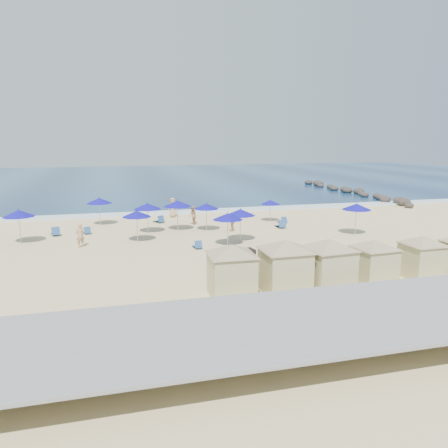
{
  "coord_description": "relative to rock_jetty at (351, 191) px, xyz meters",
  "views": [
    {
      "loc": [
        -8.3,
        -28.42,
        7.47
      ],
      "look_at": [
        0.04,
        3.0,
        1.09
      ],
      "focal_mm": 35.0,
      "sensor_mm": 36.0,
      "label": 1
    }
  ],
  "objects": [
    {
      "name": "trash_bin",
      "position": [
        -24.31,
        -28.7,
        0.05
      ],
      "size": [
        0.94,
        0.94,
        0.83
      ],
      "primitive_type": "cube",
      "rotation": [
        0.0,
        0.0,
        0.14
      ],
      "color": "black",
      "rests_on": "ground"
    },
    {
      "name": "surf_line",
      "position": [
        -24.01,
        -9.4,
        -0.32
      ],
      "size": [
        160.0,
        2.5,
        0.08
      ],
      "primitive_type": "cube",
      "color": "white",
      "rests_on": "ground"
    },
    {
      "name": "umbrella_2",
      "position": [
        -30.44,
        -21.5,
        1.73
      ],
      "size": [
        2.12,
        2.12,
        2.41
      ],
      "color": "#A5A8AD",
      "rests_on": "ground"
    },
    {
      "name": "ocean",
      "position": [
        -24.01,
        30.1,
        -0.33
      ],
      "size": [
        160.0,
        80.0,
        0.06
      ],
      "primitive_type": "cube",
      "color": "navy",
      "rests_on": "ground"
    },
    {
      "name": "cabana_1",
      "position": [
        -24.14,
        -34.21,
        1.31
      ],
      "size": [
        4.64,
        4.64,
        2.91
      ],
      "color": "#C9BE8A",
      "rests_on": "ground"
    },
    {
      "name": "cabana_3",
      "position": [
        -19.06,
        -34.05,
        1.1
      ],
      "size": [
        4.06,
        4.06,
        2.55
      ],
      "color": "#C9BE8A",
      "rests_on": "ground"
    },
    {
      "name": "umbrella_0",
      "position": [
        -38.64,
        -19.85,
        1.85
      ],
      "size": [
        2.24,
        2.24,
        2.55
      ],
      "color": "#A5A8AD",
      "rests_on": "ground"
    },
    {
      "name": "cabana_4",
      "position": [
        -16.01,
        -33.94,
        1.09
      ],
      "size": [
        4.05,
        4.05,
        2.54
      ],
      "color": "#C9BE8A",
      "rests_on": "ground"
    },
    {
      "name": "umbrella_9",
      "position": [
        -13.66,
        -23.45,
        1.88
      ],
      "size": [
        2.27,
        2.27,
        2.59
      ],
      "color": "#A5A8AD",
      "rests_on": "ground"
    },
    {
      "name": "beach_chair_2",
      "position": [
        -28.04,
        -14.41,
        -0.12
      ],
      "size": [
        1.02,
        1.39,
        0.7
      ],
      "color": "navy",
      "rests_on": "ground"
    },
    {
      "name": "cabana_2",
      "position": [
        -21.86,
        -34.36,
        1.28
      ],
      "size": [
        4.54,
        4.54,
        2.86
      ],
      "color": "#C9BE8A",
      "rests_on": "ground"
    },
    {
      "name": "umbrella_7",
      "position": [
        -23.1,
        -23.29,
        1.83
      ],
      "size": [
        2.22,
        2.22,
        2.52
      ],
      "color": "#A5A8AD",
      "rests_on": "ground"
    },
    {
      "name": "beach_chair_5",
      "position": [
        -17.37,
        -17.54,
        -0.14
      ],
      "size": [
        0.63,
        1.2,
        0.63
      ],
      "color": "navy",
      "rests_on": "ground"
    },
    {
      "name": "beachgoer_3",
      "position": [
        -26.44,
        -11.9,
        0.58
      ],
      "size": [
        1.09,
        0.95,
        1.89
      ],
      "primitive_type": "imported",
      "rotation": [
        0.0,
        0.0,
        5.82
      ],
      "color": "tan",
      "rests_on": "ground"
    },
    {
      "name": "rock_jetty",
      "position": [
        0.0,
        0.0,
        0.0
      ],
      "size": [
        2.56,
        26.66,
        0.96
      ],
      "color": "#292422",
      "rests_on": "ground"
    },
    {
      "name": "umbrella_5",
      "position": [
        -24.36,
        -24.4,
        1.76
      ],
      "size": [
        2.15,
        2.15,
        2.45
      ],
      "color": "#A5A8AD",
      "rests_on": "ground"
    },
    {
      "name": "seawall",
      "position": [
        -24.01,
        -38.4,
        0.29
      ],
      "size": [
        160.0,
        6.1,
        1.22
      ],
      "color": "gray",
      "rests_on": "ground"
    },
    {
      "name": "beach_chair_1",
      "position": [
        -34.17,
        -17.67,
        -0.15
      ],
      "size": [
        0.7,
        1.2,
        0.62
      ],
      "color": "navy",
      "rests_on": "ground"
    },
    {
      "name": "cabana_0",
      "position": [
        -26.82,
        -34.07,
        1.25
      ],
      "size": [
        4.48,
        4.48,
        2.81
      ],
      "color": "#C9BE8A",
      "rests_on": "ground"
    },
    {
      "name": "beach_chair_4",
      "position": [
        -18.3,
        -19.41,
        -0.1
      ],
      "size": [
        0.67,
        1.39,
        0.75
      ],
      "color": "navy",
      "rests_on": "ground"
    },
    {
      "name": "umbrella_8",
      "position": [
        -18.15,
        -16.44,
        1.43
      ],
      "size": [
        1.81,
        1.81,
        2.06
      ],
      "color": "#A5A8AD",
      "rests_on": "ground"
    },
    {
      "name": "umbrella_3",
      "position": [
        -26.94,
        -18.27,
        1.89
      ],
      "size": [
        2.28,
        2.28,
        2.6
      ],
      "color": "#A5A8AD",
      "rests_on": "ground"
    },
    {
      "name": "umbrella_6",
      "position": [
        -24.68,
        -18.96,
        1.69
      ],
      "size": [
        2.08,
        2.08,
        2.36
      ],
      "color": "#A5A8AD",
      "rests_on": "ground"
    },
    {
      "name": "beachgoer_1",
      "position": [
        -25.26,
        -16.03,
        0.46
      ],
      "size": [
        0.74,
        0.88,
        1.65
      ],
      "primitive_type": "imported",
      "rotation": [
        0.0,
        0.0,
        4.86
      ],
      "color": "tan",
      "rests_on": "ground"
    },
    {
      "name": "beach_chair_0",
      "position": [
        -36.51,
        -17.67,
        -0.1
      ],
      "size": [
        0.85,
        1.45,
        0.75
      ],
      "color": "navy",
      "rests_on": "ground"
    },
    {
      "name": "beachgoer_0",
      "position": [
        -34.41,
        -22.06,
        0.49
      ],
      "size": [
        0.74,
        0.65,
        1.69
      ],
      "primitive_type": "imported",
      "rotation": [
        0.0,
        0.0,
        3.63
      ],
      "color": "tan",
      "rests_on": "ground"
    },
    {
      "name": "umbrella_1",
      "position": [
        -33.16,
        -14.26,
        1.81
      ],
      "size": [
        2.2,
        2.2,
        2.5
      ],
      "color": "#A5A8AD",
      "rests_on": "ground"
    },
    {
      "name": "beach_chair_3",
      "position": [
        -26.58,
        -24.55,
        -0.15
      ],
      "size": [
        0.55,
        1.13,
        0.61
      ],
      "color": "navy",
      "rests_on": "ground"
    },
    {
      "name": "umbrella_4",
      "position": [
        -29.41,
        -18.6,
        1.82
      ],
      "size": [
        2.21,
        2.21,
        2.51
      ],
      "color": "#A5A8AD",
      "rests_on": "ground"
    },
    {
      "name": "ground",
      "position": [
        -24.01,
        -24.9,
        -0.36
      ],
      "size": [
        160.0,
        160.0,
        0.0
      ],
      "primitive_type": "plane",
      "color": "beige",
      "rests_on": "ground"
    },
    {
      "name": "beachgoer_2",
      "position": [
        -22.67,
        -19.54,
        0.42
      ],
      "size": [
        0.5,
        0.95,
        1.55
      ],
      "primitive_type": "imported",
      "rotation": [
        0.0,
        0.0,
        4.84
      ],
      "color": "tan",
      "rests_on": "ground"
    }
  ]
}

